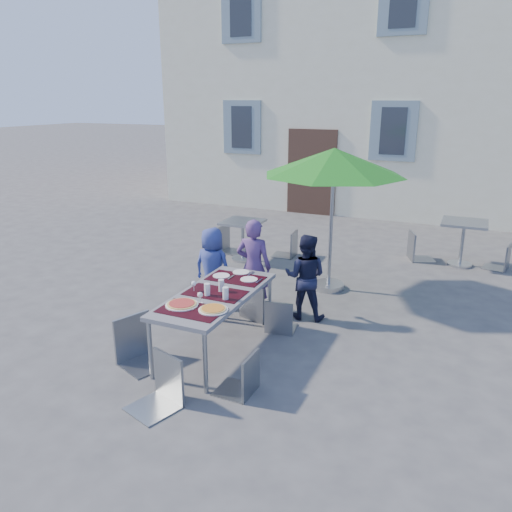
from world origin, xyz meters
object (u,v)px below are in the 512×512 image
at_px(pizza_near_left, 182,304).
at_px(child_1, 254,267).
at_px(pizza_near_right, 213,309).
at_px(chair_4, 242,350).
at_px(cafe_table_1, 463,234).
at_px(bg_chair_l_0, 227,223).
at_px(chair_1, 257,279).
at_px(chair_3, 135,313).
at_px(patio_umbrella, 334,163).
at_px(cafe_table_0, 243,233).
at_px(bg_chair_l_1, 419,229).
at_px(dining_table, 215,297).
at_px(chair_2, 281,297).
at_px(chair_5, 158,352).
at_px(bg_chair_r_1, 504,241).
at_px(chair_0, 209,276).
at_px(child_0, 213,267).
at_px(bg_chair_r_0, 289,229).
at_px(child_2, 305,277).

xyz_separation_m(pizza_near_left, child_1, (0.11, 1.70, -0.08)).
xyz_separation_m(pizza_near_right, child_1, (-0.27, 1.68, -0.08)).
bearing_deg(chair_4, cafe_table_1, 70.97).
relative_size(pizza_near_left, bg_chair_l_0, 0.37).
xyz_separation_m(chair_1, chair_3, (-0.77, -1.67, 0.05)).
height_order(pizza_near_right, patio_umbrella, patio_umbrella).
bearing_deg(cafe_table_0, bg_chair_l_1, 24.28).
bearing_deg(pizza_near_left, bg_chair_l_1, 69.66).
relative_size(dining_table, cafe_table_1, 2.22).
xyz_separation_m(patio_umbrella, bg_chair_l_0, (-2.43, 1.18, -1.43)).
bearing_deg(dining_table, patio_umbrella, 75.38).
distance_m(chair_4, cafe_table_0, 4.53).
relative_size(chair_2, chair_5, 0.85).
bearing_deg(patio_umbrella, chair_1, -111.56).
relative_size(chair_3, bg_chair_r_1, 1.18).
xyz_separation_m(pizza_near_right, chair_1, (-0.15, 1.51, -0.19)).
distance_m(chair_0, cafe_table_0, 2.62).
bearing_deg(chair_3, chair_5, -39.78).
distance_m(pizza_near_right, chair_5, 0.81).
bearing_deg(patio_umbrella, cafe_table_0, 157.26).
xyz_separation_m(chair_0, bg_chair_r_1, (3.81, 3.92, -0.08)).
relative_size(cafe_table_1, bg_chair_l_1, 0.82).
bearing_deg(chair_5, child_0, 106.78).
height_order(pizza_near_right, bg_chair_r_1, bg_chair_r_1).
bearing_deg(pizza_near_right, bg_chair_r_1, 59.95).
height_order(chair_4, bg_chair_r_0, bg_chair_r_0).
xyz_separation_m(pizza_near_left, chair_2, (0.68, 1.27, -0.28)).
distance_m(chair_1, cafe_table_0, 2.67).
bearing_deg(bg_chair_l_0, chair_0, -67.55).
bearing_deg(chair_5, child_2, 76.20).
distance_m(chair_2, bg_chair_l_1, 4.14).
xyz_separation_m(chair_1, cafe_table_1, (2.49, 3.64, 0.02)).
relative_size(bg_chair_r_0, bg_chair_l_1, 0.94).
distance_m(cafe_table_0, bg_chair_l_0, 0.64).
bearing_deg(bg_chair_l_0, chair_4, -61.17).
height_order(chair_3, cafe_table_0, chair_3).
bearing_deg(child_1, chair_0, 30.48).
bearing_deg(chair_0, chair_1, 18.22).
xyz_separation_m(child_0, child_2, (1.37, 0.15, 0.01)).
distance_m(pizza_near_left, bg_chair_r_1, 6.26).
height_order(pizza_near_left, bg_chair_r_1, bg_chair_r_1).
relative_size(dining_table, pizza_near_right, 5.72).
distance_m(pizza_near_right, bg_chair_l_0, 4.66).
bearing_deg(cafe_table_1, bg_chair_r_0, -166.23).
distance_m(bg_chair_r_0, bg_chair_l_1, 2.43).
distance_m(pizza_near_left, chair_2, 1.47).
height_order(pizza_near_left, chair_2, chair_2).
relative_size(dining_table, chair_1, 1.88).
bearing_deg(pizza_near_right, bg_chair_r_0, 99.58).
bearing_deg(chair_1, bg_chair_r_0, 101.51).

